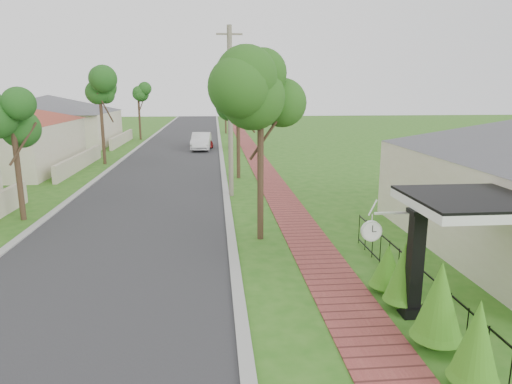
{
  "coord_description": "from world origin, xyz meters",
  "views": [
    {
      "loc": [
        0.13,
        -10.23,
        5.06
      ],
      "look_at": [
        1.57,
        5.52,
        1.5
      ],
      "focal_mm": 32.0,
      "sensor_mm": 36.0,
      "label": 1
    }
  ],
  "objects_px": {
    "porch_post": "(414,269)",
    "station_clock": "(373,230)",
    "near_tree": "(261,97)",
    "utility_pole": "(230,112)",
    "parked_car_red": "(202,140)",
    "parked_car_white": "(201,141)"
  },
  "relations": [
    {
      "from": "porch_post",
      "to": "station_clock",
      "type": "relative_size",
      "value": 2.33
    },
    {
      "from": "parked_car_red",
      "to": "porch_post",
      "type": "bearing_deg",
      "value": -91.34
    },
    {
      "from": "porch_post",
      "to": "near_tree",
      "type": "bearing_deg",
      "value": 116.59
    },
    {
      "from": "utility_pole",
      "to": "parked_car_red",
      "type": "bearing_deg",
      "value": 95.54
    },
    {
      "from": "porch_post",
      "to": "parked_car_red",
      "type": "xyz_separation_m",
      "value": [
        -5.55,
        32.05,
        -0.48
      ]
    },
    {
      "from": "parked_car_red",
      "to": "parked_car_white",
      "type": "bearing_deg",
      "value": -101.16
    },
    {
      "from": "porch_post",
      "to": "parked_car_red",
      "type": "height_order",
      "value": "porch_post"
    },
    {
      "from": "near_tree",
      "to": "station_clock",
      "type": "relative_size",
      "value": 5.58
    },
    {
      "from": "station_clock",
      "to": "porch_post",
      "type": "bearing_deg",
      "value": -24.72
    },
    {
      "from": "parked_car_red",
      "to": "parked_car_white",
      "type": "height_order",
      "value": "parked_car_white"
    },
    {
      "from": "utility_pole",
      "to": "near_tree",
      "type": "bearing_deg",
      "value": -83.56
    },
    {
      "from": "near_tree",
      "to": "utility_pole",
      "type": "xyz_separation_m",
      "value": [
        -0.75,
        6.67,
        -0.8
      ]
    },
    {
      "from": "porch_post",
      "to": "near_tree",
      "type": "height_order",
      "value": "near_tree"
    },
    {
      "from": "parked_car_red",
      "to": "parked_car_white",
      "type": "distance_m",
      "value": 2.02
    },
    {
      "from": "porch_post",
      "to": "utility_pole",
      "type": "bearing_deg",
      "value": 106.33
    },
    {
      "from": "near_tree",
      "to": "utility_pole",
      "type": "distance_m",
      "value": 6.76
    },
    {
      "from": "porch_post",
      "to": "station_clock",
      "type": "xyz_separation_m",
      "value": [
        -0.87,
        0.4,
        0.83
      ]
    },
    {
      "from": "porch_post",
      "to": "utility_pole",
      "type": "relative_size",
      "value": 0.32
    },
    {
      "from": "near_tree",
      "to": "utility_pole",
      "type": "bearing_deg",
      "value": 96.44
    },
    {
      "from": "parked_car_red",
      "to": "parked_car_white",
      "type": "relative_size",
      "value": 0.86
    },
    {
      "from": "porch_post",
      "to": "station_clock",
      "type": "bearing_deg",
      "value": 155.28
    },
    {
      "from": "porch_post",
      "to": "parked_car_white",
      "type": "distance_m",
      "value": 30.55
    }
  ]
}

